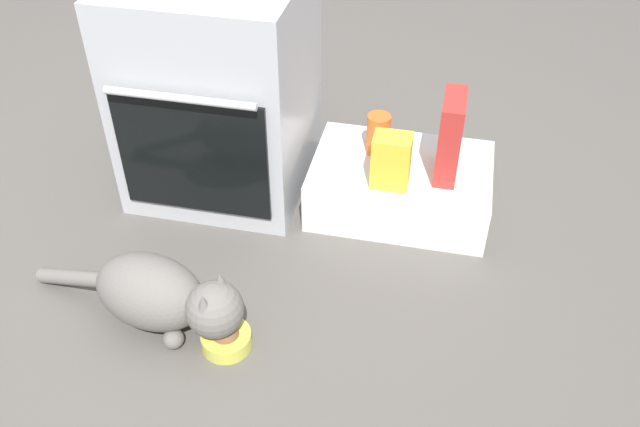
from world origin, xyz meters
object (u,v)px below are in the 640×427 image
at_px(food_bowl, 226,338).
at_px(cat, 162,295).
at_px(pantry_cabinet, 400,185).
at_px(sauce_jar, 378,134).
at_px(cereal_box, 450,137).
at_px(oven, 219,87).
at_px(snack_bag, 391,161).

bearing_deg(food_bowl, cat, 169.27).
distance_m(pantry_cabinet, sauce_jar, 0.19).
bearing_deg(cereal_box, cat, -137.27).
height_order(oven, snack_bag, oven).
height_order(pantry_cabinet, food_bowl, pantry_cabinet).
distance_m(oven, cat, 0.76).
bearing_deg(oven, snack_bag, -13.56).
height_order(food_bowl, cat, cat).
relative_size(food_bowl, snack_bag, 0.79).
bearing_deg(cat, food_bowl, -0.00).
bearing_deg(cat, pantry_cabinet, 60.43).
xyz_separation_m(food_bowl, snack_bag, (0.36, 0.61, 0.24)).
height_order(oven, cat, oven).
relative_size(cat, cereal_box, 2.50).
bearing_deg(cereal_box, snack_bag, -150.03).
bearing_deg(oven, cereal_box, -3.54).
bearing_deg(sauce_jar, cat, -123.23).
relative_size(pantry_cabinet, sauce_jar, 4.28).
bearing_deg(cereal_box, oven, 176.46).
height_order(pantry_cabinet, sauce_jar, sauce_jar).
distance_m(cat, cereal_box, 1.01).
bearing_deg(snack_bag, sauce_jar, 110.81).
height_order(pantry_cabinet, cat, cat).
xyz_separation_m(cereal_box, snack_bag, (-0.17, -0.10, -0.05)).
relative_size(oven, cat, 1.08).
bearing_deg(pantry_cabinet, cat, -130.30).
distance_m(food_bowl, cereal_box, 0.93).
height_order(food_bowl, snack_bag, snack_bag).
relative_size(food_bowl, cat, 0.20).
bearing_deg(cat, snack_bag, 56.59).
height_order(pantry_cabinet, cereal_box, cereal_box).
bearing_deg(cat, oven, 105.02).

